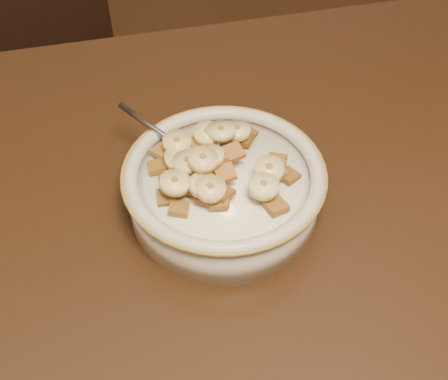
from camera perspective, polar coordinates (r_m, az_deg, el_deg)
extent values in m
cube|color=black|center=(0.60, -5.46, -9.21)|extent=(1.41, 0.91, 0.04)
cube|color=black|center=(1.28, -18.33, 7.04)|extent=(0.53, 0.53, 0.90)
cylinder|color=beige|center=(0.62, 0.00, -0.31)|extent=(0.21, 0.21, 0.05)
cylinder|color=white|center=(0.60, 0.00, 1.29)|extent=(0.17, 0.17, 0.00)
ellipsoid|color=gray|center=(0.61, -2.48, 2.97)|extent=(0.06, 0.06, 0.01)
cube|color=brown|center=(0.58, -5.85, -0.69)|extent=(0.02, 0.02, 0.01)
cube|color=brown|center=(0.61, -6.78, 2.39)|extent=(0.02, 0.02, 0.01)
cube|color=brown|center=(0.59, -0.14, 3.52)|extent=(0.02, 0.02, 0.01)
cube|color=brown|center=(0.56, -0.46, -1.03)|extent=(0.03, 0.03, 0.01)
cube|color=brown|center=(0.63, 1.48, 5.52)|extent=(0.03, 0.03, 0.01)
cube|color=olive|center=(0.62, -6.33, 3.93)|extent=(0.03, 0.03, 0.01)
cube|color=brown|center=(0.58, -4.91, 0.68)|extent=(0.03, 0.03, 0.01)
cube|color=brown|center=(0.60, 5.32, 1.67)|extent=(0.03, 0.03, 0.01)
cube|color=brown|center=(0.58, -2.61, 1.52)|extent=(0.03, 0.03, 0.01)
cube|color=brown|center=(0.59, -3.29, 2.36)|extent=(0.03, 0.03, 0.01)
cube|color=brown|center=(0.60, -2.95, 3.55)|extent=(0.03, 0.03, 0.01)
cube|color=brown|center=(0.61, 5.30, 3.04)|extent=(0.03, 0.03, 0.01)
cube|color=#8F5D25|center=(0.56, -4.61, -1.83)|extent=(0.03, 0.03, 0.01)
cube|color=brown|center=(0.57, 4.61, -0.37)|extent=(0.03, 0.02, 0.01)
cube|color=brown|center=(0.64, 2.34, 5.79)|extent=(0.03, 0.03, 0.01)
cube|color=brown|center=(0.57, -2.29, 0.11)|extent=(0.03, 0.03, 0.01)
cube|color=brown|center=(0.56, 5.36, -1.63)|extent=(0.02, 0.02, 0.01)
cube|color=#905C22|center=(0.60, 5.12, 2.37)|extent=(0.03, 0.03, 0.01)
cube|color=brown|center=(0.56, -0.19, -0.33)|extent=(0.03, 0.03, 0.01)
cube|color=brown|center=(0.56, -1.66, -0.70)|extent=(0.03, 0.03, 0.01)
cube|color=brown|center=(0.59, -1.20, 3.34)|extent=(0.03, 0.03, 0.01)
cube|color=brown|center=(0.59, 0.96, 3.87)|extent=(0.02, 0.03, 0.01)
cube|color=brown|center=(0.58, -5.34, 1.08)|extent=(0.03, 0.03, 0.01)
cube|color=brown|center=(0.57, -3.11, 0.30)|extent=(0.03, 0.03, 0.01)
cube|color=brown|center=(0.60, 6.56, 1.47)|extent=(0.03, 0.03, 0.01)
cube|color=olive|center=(0.61, -2.90, 4.53)|extent=(0.03, 0.03, 0.01)
cube|color=brown|center=(0.61, 0.63, 4.54)|extent=(0.02, 0.02, 0.01)
cube|color=brown|center=(0.58, 4.20, 0.46)|extent=(0.03, 0.03, 0.01)
cube|color=brown|center=(0.63, 1.99, 5.15)|extent=(0.03, 0.03, 0.01)
cube|color=#985721|center=(0.57, 0.11, 1.74)|extent=(0.02, 0.02, 0.01)
cube|color=brown|center=(0.60, -4.52, 2.37)|extent=(0.02, 0.02, 0.01)
cylinder|color=#FFDE9A|center=(0.58, -1.51, 3.45)|extent=(0.04, 0.04, 0.01)
cylinder|color=#EFCD84|center=(0.55, -1.40, 0.14)|extent=(0.04, 0.04, 0.01)
cylinder|color=#E8CB70|center=(0.57, -2.15, 3.12)|extent=(0.04, 0.04, 0.02)
cylinder|color=#F0D38F|center=(0.58, -3.74, 2.82)|extent=(0.03, 0.03, 0.01)
cylinder|color=#ECDE8F|center=(0.58, 4.59, 2.11)|extent=(0.04, 0.04, 0.02)
cylinder|color=#F1D788|center=(0.56, -5.01, 0.74)|extent=(0.03, 0.03, 0.01)
cylinder|color=#FBDC99|center=(0.56, -2.03, 0.48)|extent=(0.04, 0.04, 0.02)
cylinder|color=#DFD284|center=(0.56, 4.05, 0.37)|extent=(0.04, 0.04, 0.01)
cylinder|color=tan|center=(0.61, -4.80, 4.83)|extent=(0.04, 0.04, 0.01)
cylinder|color=beige|center=(0.63, 1.29, 6.03)|extent=(0.04, 0.04, 0.01)
cylinder|color=#F4DC83|center=(0.61, -1.69, 5.74)|extent=(0.04, 0.04, 0.01)
cylinder|color=beige|center=(0.61, -0.30, 5.98)|extent=(0.04, 0.04, 0.01)
cylinder|color=#E9CD75|center=(0.59, -4.58, 3.26)|extent=(0.03, 0.03, 0.01)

